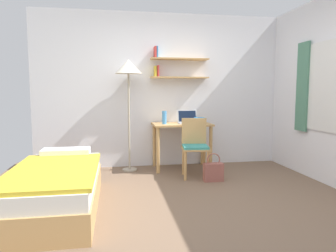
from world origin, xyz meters
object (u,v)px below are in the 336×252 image
(desk_chair, at_px, (195,145))
(handbag, at_px, (213,171))
(bed, at_px, (57,188))
(water_bottle, at_px, (164,117))
(desk, at_px, (182,132))
(book_stack, at_px, (200,120))
(laptop, at_px, (188,120))
(standing_lamp, at_px, (128,72))

(desk_chair, distance_m, handbag, 0.50)
(bed, distance_m, water_bottle, 2.16)
(desk, xyz_separation_m, desk_chair, (0.09, -0.51, -0.12))
(bed, height_order, desk_chair, desk_chair)
(water_bottle, distance_m, handbag, 1.20)
(book_stack, bearing_deg, desk_chair, -113.66)
(handbag, bearing_deg, bed, -159.47)
(desk_chair, relative_size, book_stack, 3.51)
(desk, bearing_deg, book_stack, -10.97)
(desk, xyz_separation_m, water_bottle, (-0.30, -0.06, 0.26))
(bed, distance_m, laptop, 2.49)
(laptop, bearing_deg, handbag, -77.55)
(standing_lamp, bearing_deg, book_stack, -3.77)
(desk_chair, bearing_deg, laptop, 88.43)
(bed, xyz_separation_m, water_bottle, (1.42, 1.50, 0.63))
(bed, relative_size, standing_lamp, 1.04)
(water_bottle, bearing_deg, desk, 11.29)
(desk, bearing_deg, water_bottle, -168.71)
(book_stack, bearing_deg, desk, 169.03)
(desk_chair, relative_size, water_bottle, 4.10)
(desk, distance_m, standing_lamp, 1.31)
(handbag, bearing_deg, water_bottle, 128.38)
(desk_chair, distance_m, book_stack, 0.59)
(desk_chair, distance_m, water_bottle, 0.71)
(desk_chair, distance_m, laptop, 0.63)
(water_bottle, bearing_deg, desk_chair, -48.81)
(standing_lamp, xyz_separation_m, handbag, (1.16, -0.83, -1.45))
(standing_lamp, distance_m, water_bottle, 0.92)
(bed, height_order, book_stack, book_stack)
(bed, relative_size, desk, 1.95)
(desk, relative_size, handbag, 2.34)
(book_stack, distance_m, handbag, 1.01)
(bed, xyz_separation_m, desk, (1.72, 1.56, 0.37))
(laptop, xyz_separation_m, book_stack, (0.18, -0.08, -0.01))
(desk, bearing_deg, bed, -137.75)
(bed, xyz_separation_m, handbag, (2.02, 0.75, -0.10))
(desk, bearing_deg, laptop, 13.02)
(water_bottle, relative_size, handbag, 0.53)
(desk_chair, relative_size, handbag, 2.15)
(bed, xyz_separation_m, standing_lamp, (0.86, 1.58, 1.35))
(bed, distance_m, handbag, 2.15)
(standing_lamp, bearing_deg, desk_chair, -28.95)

